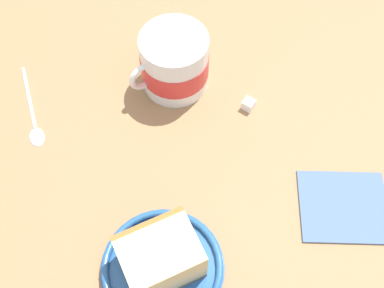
{
  "coord_description": "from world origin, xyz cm",
  "views": [
    {
      "loc": [
        -27.02,
        3.8,
        56.63
      ],
      "look_at": [
        1.25,
        -8.14,
        3.0
      ],
      "focal_mm": 46.3,
      "sensor_mm": 36.0,
      "label": 1
    }
  ],
  "objects_px": {
    "tea_mug": "(174,62)",
    "folded_napkin": "(344,206)",
    "cake_slice": "(160,257)",
    "sugar_cube": "(248,104)",
    "teaspoon": "(33,121)",
    "small_plate": "(163,268)"
  },
  "relations": [
    {
      "from": "small_plate",
      "to": "tea_mug",
      "type": "bearing_deg",
      "value": -24.84
    },
    {
      "from": "teaspoon",
      "to": "folded_napkin",
      "type": "xyz_separation_m",
      "value": [
        -0.27,
        -0.32,
        -0.0
      ]
    },
    {
      "from": "cake_slice",
      "to": "teaspoon",
      "type": "xyz_separation_m",
      "value": [
        0.25,
        0.09,
        -0.04
      ]
    },
    {
      "from": "sugar_cube",
      "to": "small_plate",
      "type": "bearing_deg",
      "value": 131.04
    },
    {
      "from": "cake_slice",
      "to": "sugar_cube",
      "type": "height_order",
      "value": "cake_slice"
    },
    {
      "from": "folded_napkin",
      "to": "sugar_cube",
      "type": "height_order",
      "value": "sugar_cube"
    },
    {
      "from": "folded_napkin",
      "to": "tea_mug",
      "type": "bearing_deg",
      "value": 24.8
    },
    {
      "from": "cake_slice",
      "to": "tea_mug",
      "type": "xyz_separation_m",
      "value": [
        0.24,
        -0.11,
        0.0
      ]
    },
    {
      "from": "teaspoon",
      "to": "sugar_cube",
      "type": "bearing_deg",
      "value": -108.09
    },
    {
      "from": "teaspoon",
      "to": "cake_slice",
      "type": "bearing_deg",
      "value": -160.78
    },
    {
      "from": "folded_napkin",
      "to": "small_plate",
      "type": "bearing_deg",
      "value": 86.74
    },
    {
      "from": "small_plate",
      "to": "folded_napkin",
      "type": "distance_m",
      "value": 0.23
    },
    {
      "from": "tea_mug",
      "to": "teaspoon",
      "type": "height_order",
      "value": "tea_mug"
    },
    {
      "from": "cake_slice",
      "to": "tea_mug",
      "type": "distance_m",
      "value": 0.27
    },
    {
      "from": "tea_mug",
      "to": "folded_napkin",
      "type": "distance_m",
      "value": 0.29
    },
    {
      "from": "tea_mug",
      "to": "small_plate",
      "type": "bearing_deg",
      "value": 155.16
    },
    {
      "from": "tea_mug",
      "to": "sugar_cube",
      "type": "relative_size",
      "value": 7.76
    },
    {
      "from": "folded_napkin",
      "to": "sugar_cube",
      "type": "bearing_deg",
      "value": 13.64
    },
    {
      "from": "small_plate",
      "to": "teaspoon",
      "type": "distance_m",
      "value": 0.27
    },
    {
      "from": "teaspoon",
      "to": "folded_napkin",
      "type": "bearing_deg",
      "value": -129.95
    },
    {
      "from": "cake_slice",
      "to": "folded_napkin",
      "type": "xyz_separation_m",
      "value": [
        -0.02,
        -0.23,
        -0.04
      ]
    },
    {
      "from": "tea_mug",
      "to": "folded_napkin",
      "type": "relative_size",
      "value": 1.07
    }
  ]
}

